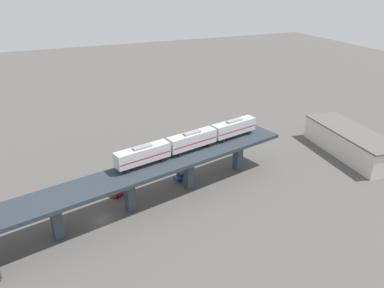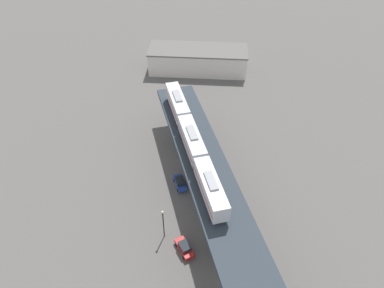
% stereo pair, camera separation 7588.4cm
% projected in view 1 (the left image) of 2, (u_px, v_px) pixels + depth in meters
% --- Properties ---
extents(ground_plane, '(400.00, 400.00, 0.00)m').
position_uv_depth(ground_plane, '(102.00, 221.00, 74.69)').
color(ground_plane, '#514F4C').
extents(elevated_viaduct, '(28.87, 91.53, 8.49)m').
position_uv_depth(elevated_viaduct, '(97.00, 190.00, 71.56)').
color(elevated_viaduct, '#283039').
rests_on(elevated_viaduct, ground).
extents(subway_train, '(11.09, 36.88, 4.45)m').
position_uv_depth(subway_train, '(192.00, 140.00, 83.72)').
color(subway_train, silver).
rests_on(subway_train, elevated_viaduct).
extents(street_car_red, '(3.59, 4.74, 1.89)m').
position_uv_depth(street_car_red, '(120.00, 191.00, 83.23)').
color(street_car_red, '#AD1E1E').
rests_on(street_car_red, ground).
extents(street_car_blue, '(2.94, 4.73, 1.89)m').
position_uv_depth(street_car_blue, '(183.00, 175.00, 89.46)').
color(street_car_blue, '#233D93').
rests_on(street_car_blue, ground).
extents(street_lamp, '(0.44, 0.44, 6.94)m').
position_uv_depth(street_lamp, '(129.00, 168.00, 86.05)').
color(street_lamp, black).
rests_on(street_lamp, ground).
extents(warehouse_building, '(29.40, 12.88, 6.80)m').
position_uv_depth(warehouse_building, '(350.00, 142.00, 101.12)').
color(warehouse_building, beige).
rests_on(warehouse_building, ground).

